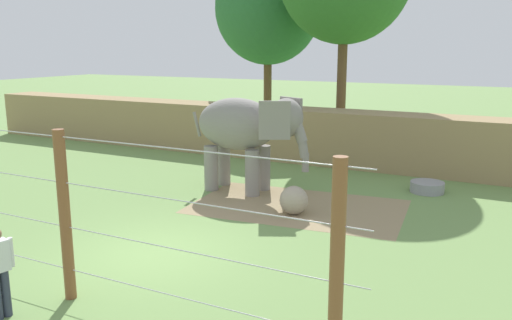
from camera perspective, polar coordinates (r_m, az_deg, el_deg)
name	(u,v)px	position (r m, az deg, el deg)	size (l,w,h in m)	color
ground_plane	(151,254)	(12.77, -11.17, -9.85)	(120.00, 120.00, 0.00)	#6B8E4C
dirt_patch	(298,206)	(16.08, 4.51, -4.99)	(6.24, 3.82, 0.01)	#937F5B
embankment_wall	(321,136)	(22.12, 7.00, 2.57)	(36.00, 1.80, 2.18)	#997F56
elephant	(246,129)	(17.33, -1.09, 3.35)	(4.25, 1.79, 3.15)	gray
enrichment_ball	(294,200)	(15.27, 4.08, -4.32)	(0.82, 0.82, 0.82)	tan
cable_fence	(65,216)	(10.52, -19.87, -5.67)	(11.56, 0.21, 3.27)	brown
water_tub	(427,187)	(18.43, 17.91, -2.76)	(1.10, 1.10, 0.35)	gray
tree_far_left	(268,9)	(29.78, 1.30, 15.93)	(5.72, 5.72, 9.73)	brown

